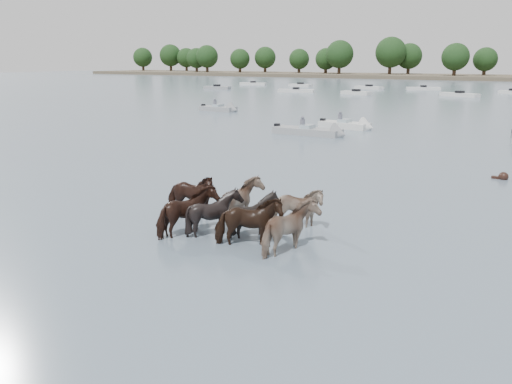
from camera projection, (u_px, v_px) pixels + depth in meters
The scene contains 9 objects.
ground at pixel (142, 240), 15.67m from camera, with size 400.00×400.00×0.00m, color #4C5D6D.
shoreline at pixel (293, 74), 175.13m from camera, with size 160.00×30.00×1.00m, color #4C4233.
pony_herd at pixel (238, 214), 16.15m from camera, with size 6.67×3.98×1.69m.
swimming_pony at pixel (502, 177), 23.60m from camera, with size 0.72×0.44×0.44m.
motorboat_a at pixel (352, 126), 40.81m from camera, with size 4.67×2.03×1.92m.
motorboat_b at pixel (317, 132), 37.29m from camera, with size 5.69×1.66×1.92m.
motorboat_f at pixel (223, 109), 54.70m from camera, with size 4.58×1.68×1.92m.
distant_flotilla at pixel (482, 94), 79.43m from camera, with size 104.38×22.92×0.93m.
treeline at pixel (299, 56), 173.60m from camera, with size 152.32×20.19×12.15m.
Camera 1 is at (10.53, -10.99, 5.30)m, focal length 36.24 mm.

